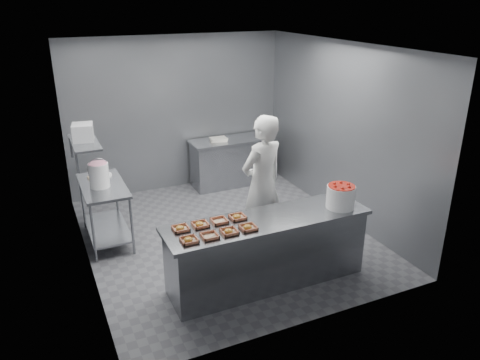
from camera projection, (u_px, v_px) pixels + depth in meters
name	position (u px, v px, depth m)	size (l,w,h in m)	color
floor	(226.00, 236.00, 7.15)	(4.50, 4.50, 0.00)	#4C4C51
ceiling	(223.00, 46.00, 6.11)	(4.50, 4.50, 0.00)	white
wall_back	(177.00, 114.00, 8.53)	(4.00, 0.04, 2.80)	slate
wall_left	(78.00, 169.00, 5.86)	(0.04, 4.50, 2.80)	slate
wall_right	(341.00, 132.00, 7.40)	(0.04, 4.50, 2.80)	slate
service_counter	(267.00, 251.00, 5.84)	(2.60, 0.70, 0.90)	slate
prep_table	(105.00, 204.00, 6.80)	(0.60, 1.20, 0.90)	slate
back_counter	(230.00, 162.00, 8.93)	(1.50, 0.60, 0.90)	slate
wall_shelf	(85.00, 142.00, 6.38)	(0.35, 0.90, 0.03)	slate
tray_0	(189.00, 240.00, 5.13)	(0.19, 0.18, 0.06)	tan
tray_1	(210.00, 236.00, 5.22)	(0.19, 0.18, 0.04)	tan
tray_2	(229.00, 231.00, 5.31)	(0.19, 0.18, 0.06)	tan
tray_3	(248.00, 227.00, 5.41)	(0.19, 0.18, 0.06)	tan
tray_4	(181.00, 228.00, 5.38)	(0.19, 0.18, 0.06)	tan
tray_5	(200.00, 224.00, 5.47)	(0.19, 0.18, 0.06)	tan
tray_6	(219.00, 221.00, 5.57)	(0.19, 0.18, 0.04)	tan
tray_7	(237.00, 217.00, 5.66)	(0.19, 0.18, 0.06)	tan
worker	(262.00, 184.00, 6.50)	(0.71, 0.47, 1.96)	silver
strawberry_tub	(341.00, 196.00, 5.91)	(0.36, 0.36, 0.30)	white
glaze_bucket	(99.00, 175.00, 6.54)	(0.29, 0.28, 0.43)	white
bucket_lid	(102.00, 175.00, 6.99)	(0.28, 0.28, 0.02)	white
rag	(93.00, 177.00, 6.92)	(0.15, 0.13, 0.02)	#CCB28C
appliance	(83.00, 132.00, 6.38)	(0.27, 0.31, 0.23)	gray
paper_stack	(219.00, 139.00, 8.67)	(0.30, 0.22, 0.06)	silver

